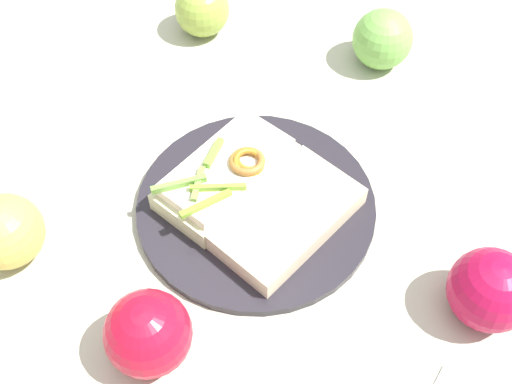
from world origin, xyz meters
TOP-DOWN VIEW (x-y plane):
  - ground_plane at (0.00, 0.00)m, footprint 2.00×2.00m
  - plate at (0.00, 0.00)m, footprint 0.26×0.26m
  - sandwich at (-0.01, -0.04)m, footprint 0.17×0.11m
  - bread_slice_side at (0.01, 0.04)m, footprint 0.18×0.12m
  - apple_0 at (0.19, -0.00)m, footprint 0.11×0.11m
  - apple_1 at (-0.22, -0.22)m, footprint 0.10×0.10m
  - apple_2 at (-0.29, 0.02)m, footprint 0.08×0.08m
  - apple_3 at (-0.01, 0.25)m, footprint 0.09×0.09m
  - apple_4 at (0.18, -0.19)m, footprint 0.10×0.10m

SIDE VIEW (x-z plane):
  - ground_plane at x=0.00m, z-range 0.00..0.00m
  - plate at x=0.00m, z-range 0.00..0.01m
  - bread_slice_side at x=0.01m, z-range 0.01..0.03m
  - sandwich at x=-0.01m, z-range 0.01..0.05m
  - apple_1 at x=-0.22m, z-range 0.00..0.07m
  - apple_2 at x=-0.29m, z-range 0.00..0.08m
  - apple_4 at x=0.18m, z-range 0.00..0.08m
  - apple_0 at x=0.19m, z-range 0.00..0.08m
  - apple_3 at x=-0.01m, z-range 0.00..0.08m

